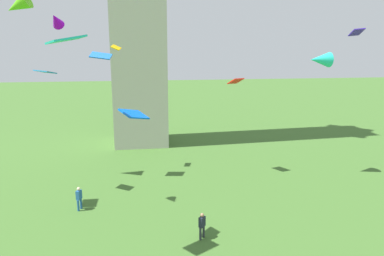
{
  "coord_description": "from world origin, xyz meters",
  "views": [
    {
      "loc": [
        -5.04,
        -2.28,
        10.78
      ],
      "look_at": [
        -2.09,
        16.93,
        6.43
      ],
      "focal_mm": 33.69,
      "sensor_mm": 36.0,
      "label": 1
    }
  ],
  "objects_px": {
    "kite_flying_11": "(134,114)",
    "kite_flying_0": "(116,48)",
    "person_1": "(202,224)",
    "kite_flying_9": "(236,81)",
    "kite_flying_2": "(101,56)",
    "kite_flying_8": "(320,60)",
    "kite_flying_6": "(18,5)",
    "kite_flying_5": "(56,20)",
    "kite_flying_10": "(45,72)",
    "kite_flying_7": "(66,40)",
    "kite_flying_1": "(357,32)",
    "person_2": "(79,197)"
  },
  "relations": [
    {
      "from": "kite_flying_10",
      "to": "kite_flying_11",
      "type": "xyz_separation_m",
      "value": [
        6.16,
        -8.06,
        -1.74
      ]
    },
    {
      "from": "kite_flying_0",
      "to": "kite_flying_11",
      "type": "relative_size",
      "value": 0.66
    },
    {
      "from": "kite_flying_2",
      "to": "kite_flying_7",
      "type": "distance_m",
      "value": 12.01
    },
    {
      "from": "person_1",
      "to": "kite_flying_7",
      "type": "relative_size",
      "value": 0.83
    },
    {
      "from": "kite_flying_11",
      "to": "kite_flying_8",
      "type": "bearing_deg",
      "value": -13.0
    },
    {
      "from": "kite_flying_1",
      "to": "kite_flying_2",
      "type": "height_order",
      "value": "kite_flying_1"
    },
    {
      "from": "kite_flying_5",
      "to": "person_1",
      "type": "bearing_deg",
      "value": -23.62
    },
    {
      "from": "kite_flying_7",
      "to": "kite_flying_10",
      "type": "relative_size",
      "value": 1.16
    },
    {
      "from": "kite_flying_10",
      "to": "kite_flying_11",
      "type": "bearing_deg",
      "value": 162.96
    },
    {
      "from": "person_2",
      "to": "kite_flying_11",
      "type": "xyz_separation_m",
      "value": [
        3.92,
        -4.81,
        6.46
      ]
    },
    {
      "from": "kite_flying_2",
      "to": "kite_flying_8",
      "type": "xyz_separation_m",
      "value": [
        17.34,
        -1.77,
        -0.34
      ]
    },
    {
      "from": "kite_flying_2",
      "to": "kite_flying_9",
      "type": "distance_m",
      "value": 11.05
    },
    {
      "from": "kite_flying_11",
      "to": "kite_flying_6",
      "type": "bearing_deg",
      "value": 83.42
    },
    {
      "from": "kite_flying_1",
      "to": "kite_flying_6",
      "type": "bearing_deg",
      "value": -88.95
    },
    {
      "from": "person_1",
      "to": "kite_flying_9",
      "type": "distance_m",
      "value": 13.61
    },
    {
      "from": "person_2",
      "to": "kite_flying_10",
      "type": "height_order",
      "value": "kite_flying_10"
    },
    {
      "from": "person_2",
      "to": "kite_flying_5",
      "type": "distance_m",
      "value": 11.52
    },
    {
      "from": "person_1",
      "to": "kite_flying_0",
      "type": "relative_size",
      "value": 1.39
    },
    {
      "from": "kite_flying_1",
      "to": "kite_flying_9",
      "type": "xyz_separation_m",
      "value": [
        -8.38,
        3.34,
        -3.86
      ]
    },
    {
      "from": "person_1",
      "to": "kite_flying_10",
      "type": "distance_m",
      "value": 15.21
    },
    {
      "from": "kite_flying_2",
      "to": "kite_flying_9",
      "type": "xyz_separation_m",
      "value": [
        10.84,
        -0.13,
        -2.11
      ]
    },
    {
      "from": "person_1",
      "to": "kite_flying_11",
      "type": "xyz_separation_m",
      "value": [
        -3.63,
        0.17,
        6.49
      ]
    },
    {
      "from": "kite_flying_2",
      "to": "kite_flying_5",
      "type": "relative_size",
      "value": 1.35
    },
    {
      "from": "kite_flying_1",
      "to": "kite_flying_2",
      "type": "xyz_separation_m",
      "value": [
        -19.22,
        3.47,
        -1.75
      ]
    },
    {
      "from": "person_2",
      "to": "kite_flying_7",
      "type": "relative_size",
      "value": 0.85
    },
    {
      "from": "person_1",
      "to": "kite_flying_9",
      "type": "bearing_deg",
      "value": -161.24
    },
    {
      "from": "kite_flying_0",
      "to": "kite_flying_6",
      "type": "relative_size",
      "value": 0.49
    },
    {
      "from": "kite_flying_8",
      "to": "kite_flying_10",
      "type": "xyz_separation_m",
      "value": [
        -20.99,
        -0.7,
        -0.71
      ]
    },
    {
      "from": "kite_flying_1",
      "to": "kite_flying_10",
      "type": "relative_size",
      "value": 0.77
    },
    {
      "from": "kite_flying_2",
      "to": "kite_flying_11",
      "type": "xyz_separation_m",
      "value": [
        2.5,
        -10.53,
        -2.79
      ]
    },
    {
      "from": "person_2",
      "to": "kite_flying_9",
      "type": "height_order",
      "value": "kite_flying_9"
    },
    {
      "from": "kite_flying_9",
      "to": "kite_flying_11",
      "type": "xyz_separation_m",
      "value": [
        -8.34,
        -10.4,
        -0.68
      ]
    },
    {
      "from": "kite_flying_2",
      "to": "kite_flying_10",
      "type": "xyz_separation_m",
      "value": [
        -3.66,
        -2.47,
        -1.05
      ]
    },
    {
      "from": "kite_flying_0",
      "to": "kite_flying_6",
      "type": "xyz_separation_m",
      "value": [
        -6.98,
        -1.67,
        3.08
      ]
    },
    {
      "from": "person_1",
      "to": "kite_flying_5",
      "type": "distance_m",
      "value": 15.04
    },
    {
      "from": "person_2",
      "to": "kite_flying_0",
      "type": "height_order",
      "value": "kite_flying_0"
    },
    {
      "from": "kite_flying_5",
      "to": "kite_flying_7",
      "type": "xyz_separation_m",
      "value": [
        1.65,
        -6.42,
        -1.28
      ]
    },
    {
      "from": "kite_flying_11",
      "to": "kite_flying_0",
      "type": "bearing_deg",
      "value": 52.81
    },
    {
      "from": "kite_flying_2",
      "to": "kite_flying_1",
      "type": "bearing_deg",
      "value": 177.22
    },
    {
      "from": "kite_flying_5",
      "to": "kite_flying_10",
      "type": "xyz_separation_m",
      "value": [
        -1.62,
        3.07,
        -3.3
      ]
    },
    {
      "from": "kite_flying_0",
      "to": "kite_flying_8",
      "type": "xyz_separation_m",
      "value": [
        16.27,
        -4.08,
        -0.96
      ]
    },
    {
      "from": "kite_flying_10",
      "to": "kite_flying_11",
      "type": "distance_m",
      "value": 10.3
    },
    {
      "from": "person_1",
      "to": "kite_flying_10",
      "type": "height_order",
      "value": "kite_flying_10"
    },
    {
      "from": "kite_flying_0",
      "to": "kite_flying_7",
      "type": "distance_m",
      "value": 14.35
    },
    {
      "from": "kite_flying_6",
      "to": "kite_flying_11",
      "type": "xyz_separation_m",
      "value": [
        8.42,
        -11.18,
        -6.49
      ]
    },
    {
      "from": "kite_flying_2",
      "to": "kite_flying_9",
      "type": "bearing_deg",
      "value": -173.21
    },
    {
      "from": "kite_flying_9",
      "to": "kite_flying_5",
      "type": "bearing_deg",
      "value": -84.01
    },
    {
      "from": "kite_flying_0",
      "to": "kite_flying_7",
      "type": "bearing_deg",
      "value": 4.6
    },
    {
      "from": "kite_flying_0",
      "to": "kite_flying_10",
      "type": "xyz_separation_m",
      "value": [
        -4.72,
        -4.78,
        -1.67
      ]
    },
    {
      "from": "kite_flying_10",
      "to": "kite_flying_6",
      "type": "bearing_deg",
      "value": -18.42
    }
  ]
}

